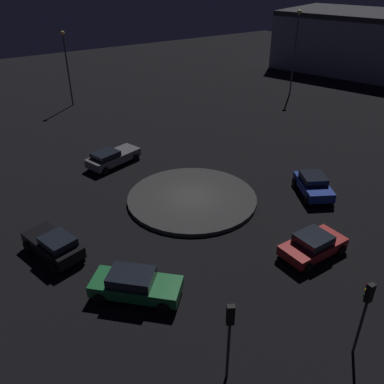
# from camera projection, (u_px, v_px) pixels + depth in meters

# --- Properties ---
(ground_plane) EXTENTS (114.87, 114.87, 0.00)m
(ground_plane) POSITION_uv_depth(u_px,v_px,m) (192.00, 200.00, 29.36)
(ground_plane) COLOR black
(roundabout_island) EXTENTS (9.21, 9.21, 0.29)m
(roundabout_island) POSITION_uv_depth(u_px,v_px,m) (192.00, 198.00, 29.29)
(roundabout_island) COLOR #383838
(roundabout_island) RESTS_ON ground_plane
(car_grey) EXTENTS (3.10, 4.91, 1.39)m
(car_grey) POSITION_uv_depth(u_px,v_px,m) (112.00, 157.00, 33.96)
(car_grey) COLOR slate
(car_grey) RESTS_ON ground_plane
(car_green) EXTENTS (4.43, 4.55, 1.48)m
(car_green) POSITION_uv_depth(u_px,v_px,m) (135.00, 284.00, 20.65)
(car_green) COLOR #1E7238
(car_green) RESTS_ON ground_plane
(car_red) EXTENTS (2.23, 4.00, 1.42)m
(car_red) POSITION_uv_depth(u_px,v_px,m) (313.00, 245.00, 23.56)
(car_red) COLOR red
(car_red) RESTS_ON ground_plane
(car_blue) EXTENTS (4.22, 3.41, 1.48)m
(car_blue) POSITION_uv_depth(u_px,v_px,m) (313.00, 185.00, 29.71)
(car_blue) COLOR #1E38A5
(car_blue) RESTS_ON ground_plane
(car_black) EXTENTS (4.29, 2.84, 1.52)m
(car_black) POSITION_uv_depth(u_px,v_px,m) (54.00, 245.00, 23.47)
(car_black) COLOR black
(car_black) RESTS_ON ground_plane
(traffic_light_east) EXTENTS (0.36, 0.31, 3.93)m
(traffic_light_east) POSITION_uv_depth(u_px,v_px,m) (366.00, 305.00, 16.65)
(traffic_light_east) COLOR #2D2D2D
(traffic_light_east) RESTS_ON ground_plane
(traffic_light_southeast) EXTENTS (0.40, 0.37, 4.01)m
(traffic_light_southeast) POSITION_uv_depth(u_px,v_px,m) (229.00, 328.00, 15.57)
(traffic_light_southeast) COLOR #2D2D2D
(traffic_light_southeast) RESTS_ON ground_plane
(streetlamp_west) EXTENTS (0.47, 0.47, 8.23)m
(streetlamp_west) POSITION_uv_depth(u_px,v_px,m) (67.00, 61.00, 45.84)
(streetlamp_west) COLOR #4C4C51
(streetlamp_west) RESTS_ON ground_plane
(streetlamp_northwest) EXTENTS (0.50, 0.50, 9.87)m
(streetlamp_northwest) POSITION_uv_depth(u_px,v_px,m) (296.00, 43.00, 49.17)
(streetlamp_northwest) COLOR #4C4C51
(streetlamp_northwest) RESTS_ON ground_plane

